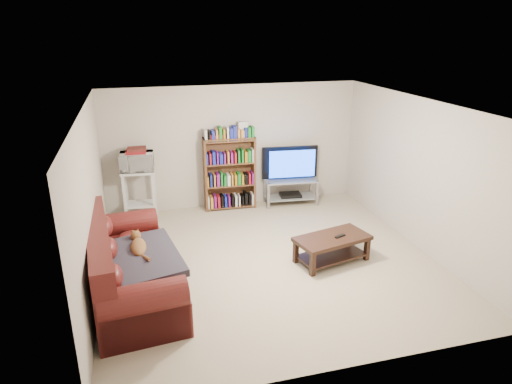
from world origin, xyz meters
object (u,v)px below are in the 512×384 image
object	(u,v)px
tv_stand	(290,187)
coffee_table	(332,244)
bookshelf	(230,172)
sofa	(126,271)

from	to	relation	value
tv_stand	coffee_table	bearing A→B (deg)	-88.89
coffee_table	tv_stand	world-z (taller)	tv_stand
tv_stand	bookshelf	size ratio (longest dim) A/B	0.76
sofa	coffee_table	world-z (taller)	sofa
sofa	coffee_table	bearing A→B (deg)	-2.91
sofa	tv_stand	world-z (taller)	sofa
sofa	tv_stand	size ratio (longest dim) A/B	2.31
tv_stand	bookshelf	world-z (taller)	bookshelf
coffee_table	sofa	bearing A→B (deg)	169.57
coffee_table	bookshelf	bearing A→B (deg)	98.94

